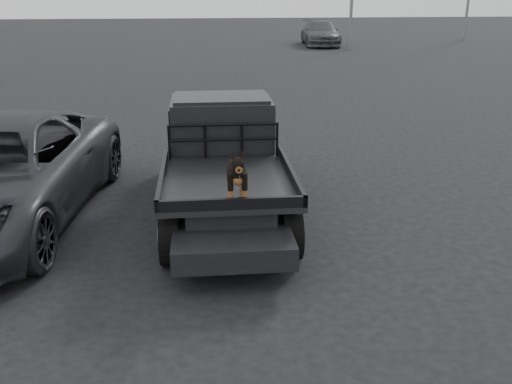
{
  "coord_description": "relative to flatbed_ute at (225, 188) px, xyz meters",
  "views": [
    {
      "loc": [
        -1.11,
        -7.42,
        3.61
      ],
      "look_at": [
        -0.45,
        -0.65,
        1.12
      ],
      "focal_mm": 40.0,
      "sensor_mm": 36.0,
      "label": 1
    }
  ],
  "objects": [
    {
      "name": "dog",
      "position": [
        0.08,
        -1.86,
        0.83
      ],
      "size": [
        0.32,
        0.6,
        0.74
      ],
      "primitive_type": null,
      "color": "black",
      "rests_on": "flatbed_ute"
    },
    {
      "name": "ute_cab",
      "position": [
        0.0,
        0.95,
        0.9
      ],
      "size": [
        1.72,
        1.3,
        0.88
      ],
      "primitive_type": null,
      "color": "black",
      "rests_on": "flatbed_ute"
    },
    {
      "name": "ground",
      "position": [
        0.76,
        -1.41,
        -0.46
      ],
      "size": [
        120.0,
        120.0,
        0.0
      ],
      "primitive_type": "plane",
      "color": "black",
      "rests_on": "ground"
    },
    {
      "name": "headache_rack",
      "position": [
        0.0,
        0.2,
        0.74
      ],
      "size": [
        1.8,
        0.08,
        0.55
      ],
      "primitive_type": null,
      "color": "black",
      "rests_on": "flatbed_ute"
    },
    {
      "name": "distant_car_b",
      "position": [
        7.2,
        27.39,
        0.28
      ],
      "size": [
        2.41,
        5.21,
        1.48
      ],
      "primitive_type": "imported",
      "rotation": [
        0.0,
        0.0,
        -0.07
      ],
      "color": "#49494E",
      "rests_on": "ground"
    },
    {
      "name": "flatbed_ute",
      "position": [
        0.0,
        0.0,
        0.0
      ],
      "size": [
        2.0,
        5.4,
        0.92
      ],
      "primitive_type": null,
      "color": "black",
      "rests_on": "ground"
    }
  ]
}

